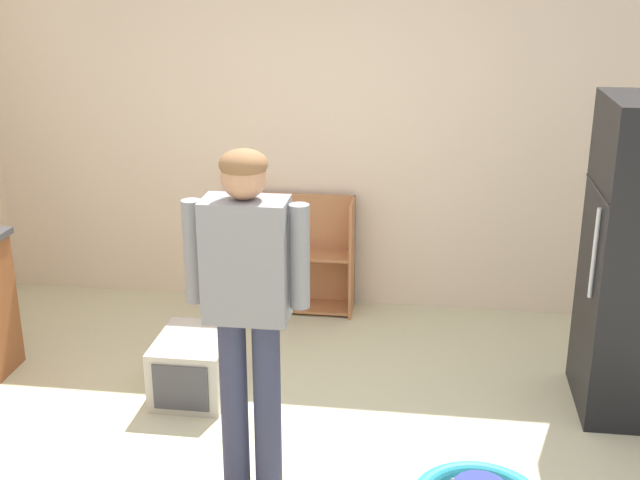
{
  "coord_description": "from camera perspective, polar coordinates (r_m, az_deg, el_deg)",
  "views": [
    {
      "loc": [
        0.64,
        -3.37,
        2.45
      ],
      "look_at": [
        0.11,
        0.47,
        1.12
      ],
      "focal_mm": 45.97,
      "sensor_mm": 36.0,
      "label": 1
    }
  ],
  "objects": [
    {
      "name": "pet_carrier",
      "position": [
        4.94,
        -8.75,
        -8.64
      ],
      "size": [
        0.42,
        0.55,
        0.36
      ],
      "color": "beige",
      "rests_on": "ground"
    },
    {
      "name": "back_wall",
      "position": [
        5.84,
        1.5,
        8.09
      ],
      "size": [
        5.2,
        0.06,
        2.7
      ],
      "primitive_type": "cube",
      "color": "beige",
      "rests_on": "ground"
    },
    {
      "name": "bookshelf",
      "position": [
        5.98,
        -1.96,
        -1.45
      ],
      "size": [
        0.8,
        0.28,
        0.85
      ],
      "color": "#B87648",
      "rests_on": "ground"
    },
    {
      "name": "standing_person",
      "position": [
        3.71,
        -5.08,
        -3.79
      ],
      "size": [
        0.57,
        0.22,
        1.69
      ],
      "color": "#343752",
      "rests_on": "ground"
    }
  ]
}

